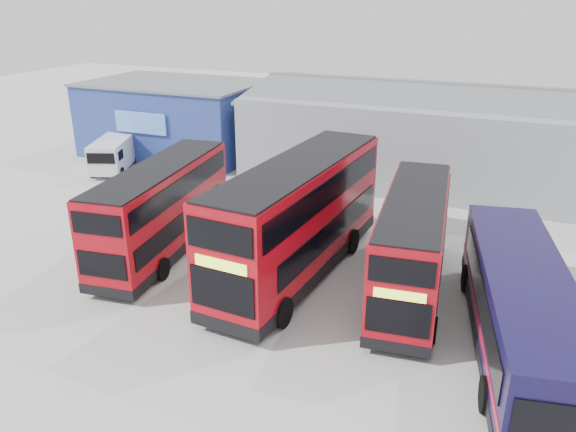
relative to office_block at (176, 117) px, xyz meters
The scene contains 8 objects.
ground_plane 22.94m from the office_block, 52.11° to the right, with size 120.00×120.00×0.00m, color #ACACA6.
office_block is the anchor object (origin of this frame).
maintenance_shed 22.09m from the office_block, ahead, with size 30.50×12.00×5.89m.
double_decker_left 17.48m from the office_block, 58.44° to the right, with size 3.53×9.80×4.06m.
double_decker_centre 21.12m from the office_block, 43.02° to the right, with size 3.50×11.53×4.81m.
double_decker_right 24.58m from the office_block, 35.32° to the right, with size 3.32×9.59×3.98m.
single_decker_blue 29.36m from the office_block, 34.94° to the right, with size 4.64×11.42×3.03m.
panel_van 5.89m from the office_block, 102.60° to the right, with size 3.53×5.16×2.11m.
Camera 1 is at (9.33, -15.95, 10.96)m, focal length 35.00 mm.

